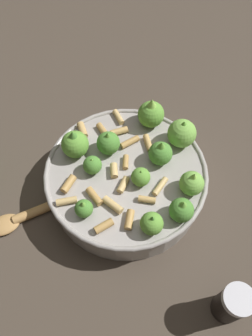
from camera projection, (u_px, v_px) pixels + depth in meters
name	position (u px, v px, depth m)	size (l,w,h in m)	color
ground_plane	(126.00, 189.00, 0.58)	(2.40, 2.40, 0.00)	#42382D
cooking_pan	(128.00, 176.00, 0.55)	(0.27, 0.27, 0.12)	#9E9993
pepper_shaker	(232.00, 304.00, 0.44)	(0.04, 0.04, 0.08)	black
wooden_spoon	(51.00, 206.00, 0.55)	(0.23, 0.12, 0.02)	#B2844C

